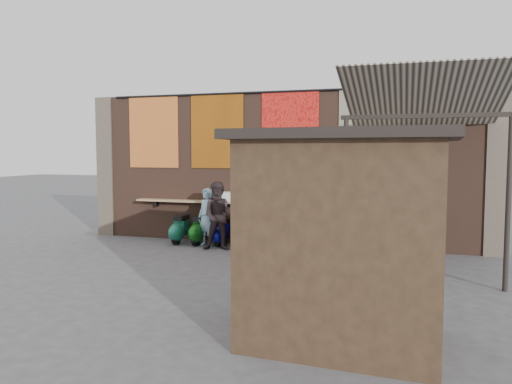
{
  "coord_description": "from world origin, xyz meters",
  "views": [
    {
      "loc": [
        3.22,
        -10.07,
        2.44
      ],
      "look_at": [
        -0.22,
        1.2,
        1.49
      ],
      "focal_mm": 35.0,
      "sensor_mm": 36.0,
      "label": 1
    }
  ],
  "objects_px": {
    "scooter_stool_1": "(199,230)",
    "scooter_stool_2": "(222,232)",
    "diner_left": "(207,217)",
    "scooter_stool_4": "(265,231)",
    "diner_right": "(219,216)",
    "scooter_stool_3": "(243,232)",
    "shopper_grey": "(393,227)",
    "market_stall": "(345,242)",
    "shopper_tan": "(390,227)",
    "scooter_stool_7": "(332,238)",
    "shopper_navy": "(385,232)",
    "shelf_box": "(229,197)",
    "scooter_stool_0": "(180,229)",
    "scooter_stool_5": "(286,233)",
    "scooter_stool_6": "(308,237)"
  },
  "relations": [
    {
      "from": "scooter_stool_7",
      "to": "shopper_tan",
      "type": "relative_size",
      "value": 0.46
    },
    {
      "from": "scooter_stool_7",
      "to": "shopper_grey",
      "type": "relative_size",
      "value": 0.38
    },
    {
      "from": "shelf_box",
      "to": "shopper_tan",
      "type": "relative_size",
      "value": 0.43
    },
    {
      "from": "diner_left",
      "to": "market_stall",
      "type": "bearing_deg",
      "value": -29.92
    },
    {
      "from": "scooter_stool_0",
      "to": "shopper_grey",
      "type": "height_order",
      "value": "shopper_grey"
    },
    {
      "from": "scooter_stool_2",
      "to": "scooter_stool_3",
      "type": "distance_m",
      "value": 0.61
    },
    {
      "from": "scooter_stool_7",
      "to": "diner_right",
      "type": "xyz_separation_m",
      "value": [
        -2.72,
        -0.62,
        0.51
      ]
    },
    {
      "from": "shopper_grey",
      "to": "market_stall",
      "type": "height_order",
      "value": "market_stall"
    },
    {
      "from": "shelf_box",
      "to": "scooter_stool_0",
      "type": "relative_size",
      "value": 0.84
    },
    {
      "from": "scooter_stool_7",
      "to": "diner_left",
      "type": "distance_m",
      "value": 3.25
    },
    {
      "from": "shopper_navy",
      "to": "diner_left",
      "type": "bearing_deg",
      "value": -14.91
    },
    {
      "from": "scooter_stool_4",
      "to": "scooter_stool_6",
      "type": "bearing_deg",
      "value": -1.91
    },
    {
      "from": "diner_right",
      "to": "market_stall",
      "type": "xyz_separation_m",
      "value": [
        3.7,
        -5.15,
        0.44
      ]
    },
    {
      "from": "scooter_stool_3",
      "to": "scooter_stool_5",
      "type": "bearing_deg",
      "value": 0.05
    },
    {
      "from": "scooter_stool_2",
      "to": "market_stall",
      "type": "height_order",
      "value": "market_stall"
    },
    {
      "from": "scooter_stool_5",
      "to": "scooter_stool_6",
      "type": "xyz_separation_m",
      "value": [
        0.55,
        0.02,
        -0.07
      ]
    },
    {
      "from": "shopper_grey",
      "to": "shopper_tan",
      "type": "bearing_deg",
      "value": -54.25
    },
    {
      "from": "scooter_stool_1",
      "to": "shopper_navy",
      "type": "height_order",
      "value": "shopper_navy"
    },
    {
      "from": "scooter_stool_4",
      "to": "shopper_navy",
      "type": "bearing_deg",
      "value": -22.66
    },
    {
      "from": "scooter_stool_7",
      "to": "market_stall",
      "type": "xyz_separation_m",
      "value": [
        0.99,
        -5.76,
        0.96
      ]
    },
    {
      "from": "diner_right",
      "to": "scooter_stool_3",
      "type": "bearing_deg",
      "value": 36.55
    },
    {
      "from": "market_stall",
      "to": "shopper_navy",
      "type": "bearing_deg",
      "value": 89.61
    },
    {
      "from": "scooter_stool_2",
      "to": "shopper_tan",
      "type": "relative_size",
      "value": 0.47
    },
    {
      "from": "scooter_stool_7",
      "to": "diner_left",
      "type": "bearing_deg",
      "value": -175.72
    },
    {
      "from": "scooter_stool_3",
      "to": "diner_right",
      "type": "height_order",
      "value": "diner_right"
    },
    {
      "from": "scooter_stool_0",
      "to": "scooter_stool_3",
      "type": "bearing_deg",
      "value": 0.41
    },
    {
      "from": "shelf_box",
      "to": "shopper_navy",
      "type": "bearing_deg",
      "value": -20.61
    },
    {
      "from": "scooter_stool_4",
      "to": "diner_right",
      "type": "height_order",
      "value": "diner_right"
    },
    {
      "from": "diner_right",
      "to": "shopper_navy",
      "type": "xyz_separation_m",
      "value": [
        4.02,
        -0.64,
        -0.1
      ]
    },
    {
      "from": "scooter_stool_7",
      "to": "shopper_navy",
      "type": "relative_size",
      "value": 0.47
    },
    {
      "from": "shelf_box",
      "to": "scooter_stool_6",
      "type": "bearing_deg",
      "value": -8.17
    },
    {
      "from": "scooter_stool_7",
      "to": "shopper_grey",
      "type": "height_order",
      "value": "shopper_grey"
    },
    {
      "from": "scooter_stool_2",
      "to": "market_stall",
      "type": "distance_m",
      "value": 7.0
    },
    {
      "from": "scooter_stool_3",
      "to": "diner_left",
      "type": "xyz_separation_m",
      "value": [
        -0.93,
        -0.19,
        0.36
      ]
    },
    {
      "from": "scooter_stool_7",
      "to": "shelf_box",
      "type": "bearing_deg",
      "value": 174.19
    },
    {
      "from": "scooter_stool_1",
      "to": "scooter_stool_2",
      "type": "distance_m",
      "value": 0.61
    },
    {
      "from": "scooter_stool_5",
      "to": "scooter_stool_2",
      "type": "bearing_deg",
      "value": 178.66
    },
    {
      "from": "scooter_stool_5",
      "to": "shopper_navy",
      "type": "bearing_deg",
      "value": -26.26
    },
    {
      "from": "scooter_stool_1",
      "to": "diner_left",
      "type": "xyz_separation_m",
      "value": [
        0.29,
        -0.19,
        0.39
      ]
    },
    {
      "from": "scooter_stool_6",
      "to": "scooter_stool_4",
      "type": "bearing_deg",
      "value": 178.09
    },
    {
      "from": "scooter_stool_0",
      "to": "scooter_stool_4",
      "type": "height_order",
      "value": "scooter_stool_4"
    },
    {
      "from": "shelf_box",
      "to": "market_stall",
      "type": "height_order",
      "value": "market_stall"
    },
    {
      "from": "scooter_stool_0",
      "to": "scooter_stool_5",
      "type": "height_order",
      "value": "scooter_stool_5"
    },
    {
      "from": "scooter_stool_0",
      "to": "shopper_grey",
      "type": "distance_m",
      "value": 5.85
    },
    {
      "from": "shelf_box",
      "to": "diner_left",
      "type": "height_order",
      "value": "diner_left"
    },
    {
      "from": "scooter_stool_2",
      "to": "diner_right",
      "type": "xyz_separation_m",
      "value": [
        0.17,
        -0.61,
        0.51
      ]
    },
    {
      "from": "shopper_navy",
      "to": "scooter_stool_7",
      "type": "bearing_deg",
      "value": -46.18
    },
    {
      "from": "shelf_box",
      "to": "shopper_grey",
      "type": "bearing_deg",
      "value": -26.68
    },
    {
      "from": "shelf_box",
      "to": "scooter_stool_1",
      "type": "distance_m",
      "value": 1.18
    },
    {
      "from": "shelf_box",
      "to": "scooter_stool_4",
      "type": "distance_m",
      "value": 1.38
    }
  ]
}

